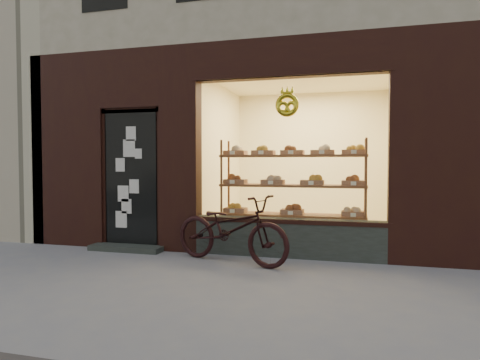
% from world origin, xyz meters
% --- Properties ---
extents(ground, '(90.00, 90.00, 0.00)m').
position_xyz_m(ground, '(0.00, 0.00, 0.00)').
color(ground, slate).
extents(display_shelf, '(2.20, 0.45, 1.70)m').
position_xyz_m(display_shelf, '(0.45, 2.55, 0.89)').
color(display_shelf, brown).
rests_on(display_shelf, ground).
extents(bicycle, '(1.86, 1.12, 0.92)m').
position_xyz_m(bicycle, '(-0.23, 1.56, 0.46)').
color(bicycle, black).
rests_on(bicycle, ground).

